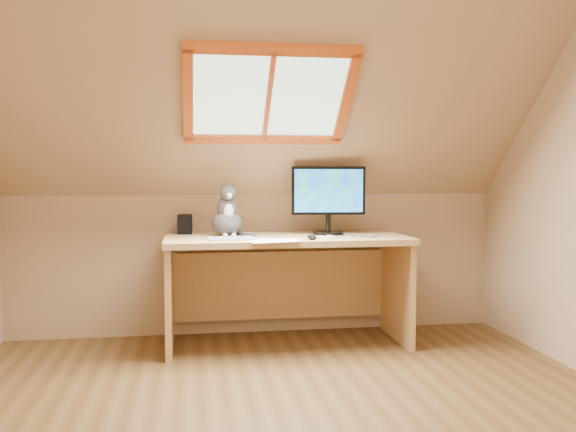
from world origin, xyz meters
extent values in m
plane|color=brown|center=(0.00, 0.00, 0.00)|extent=(3.50, 3.50, 0.00)
cube|color=tan|center=(0.00, -1.75, 1.20)|extent=(3.50, 0.02, 2.40)
cube|color=tan|center=(0.00, 1.75, 0.50)|extent=(3.50, 0.02, 1.00)
cube|color=tan|center=(0.00, 0.97, 1.70)|extent=(3.50, 1.56, 1.41)
cube|color=#B2E0CC|center=(0.00, 1.05, 1.63)|extent=(0.90, 0.53, 0.48)
cube|color=#C24C12|center=(0.00, 1.05, 1.63)|extent=(1.02, 0.64, 0.59)
cube|color=tan|center=(0.16, 1.38, 0.71)|extent=(1.61, 0.70, 0.04)
cube|color=tan|center=(-0.61, 1.38, 0.35)|extent=(0.04, 0.63, 0.69)
cube|color=tan|center=(0.94, 1.38, 0.35)|extent=(0.04, 0.63, 0.69)
cube|color=tan|center=(0.16, 1.70, 0.35)|extent=(1.51, 0.03, 0.49)
cylinder|color=black|center=(0.46, 1.45, 0.74)|extent=(0.21, 0.21, 0.02)
cylinder|color=black|center=(0.46, 1.45, 0.81)|extent=(0.03, 0.03, 0.12)
cube|color=black|center=(0.46, 1.45, 1.04)|extent=(0.51, 0.09, 0.33)
cube|color=#011FDD|center=(0.46, 1.42, 1.04)|extent=(0.46, 0.05, 0.29)
ellipsoid|color=#453F3D|center=(-0.23, 1.44, 0.82)|extent=(0.23, 0.26, 0.17)
ellipsoid|color=#453F3D|center=(-0.23, 1.43, 0.92)|extent=(0.15, 0.15, 0.19)
ellipsoid|color=silver|center=(-0.22, 1.37, 0.90)|extent=(0.07, 0.04, 0.11)
ellipsoid|color=#453F3D|center=(-0.23, 1.39, 1.03)|extent=(0.12, 0.10, 0.10)
sphere|color=silver|center=(-0.22, 1.34, 1.01)|extent=(0.04, 0.04, 0.04)
cone|color=#453F3D|center=(-0.26, 1.40, 1.07)|extent=(0.05, 0.05, 0.06)
cone|color=#453F3D|center=(-0.20, 1.41, 1.07)|extent=(0.05, 0.05, 0.06)
cube|color=black|center=(-0.51, 1.63, 0.80)|extent=(0.10, 0.10, 0.13)
cube|color=#B2B2B7|center=(-0.22, 1.22, 0.74)|extent=(0.30, 0.22, 0.01)
ellipsoid|color=black|center=(0.29, 1.13, 0.75)|extent=(0.06, 0.10, 0.03)
cube|color=white|center=(0.11, 1.12, 0.74)|extent=(0.33, 0.27, 0.00)
cube|color=white|center=(0.11, 1.12, 0.74)|extent=(0.32, 0.24, 0.00)
camera|label=1|loc=(-0.49, -2.83, 1.17)|focal=40.00mm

